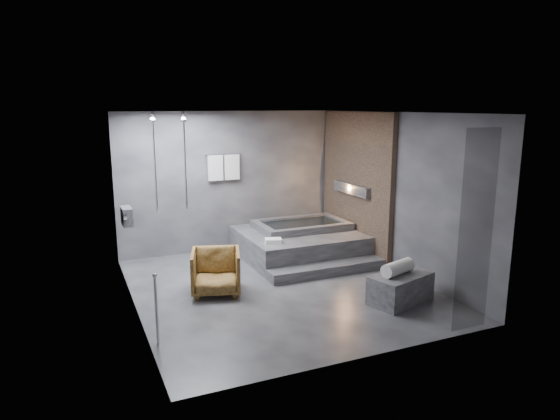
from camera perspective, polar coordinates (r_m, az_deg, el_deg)
name	(u,v)px	position (r m, az deg, el deg)	size (l,w,h in m)	color
room	(295,179)	(8.14, 1.75, 3.56)	(5.00, 5.04, 2.82)	#2B2B2D
tub_deck	(299,244)	(9.80, 2.16, -3.87)	(2.20, 2.00, 0.50)	#303032
tub_step	(328,269)	(8.84, 5.47, -6.76)	(2.20, 0.36, 0.18)	#303032
concrete_bench	(400,288)	(7.79, 13.59, -8.69)	(0.97, 0.53, 0.44)	#353538
driftwood_chair	(216,272)	(7.95, -7.33, -7.01)	(0.75, 0.77, 0.70)	#482F12
rolled_towel	(398,268)	(7.68, 13.31, -6.44)	(0.21, 0.21, 0.57)	white
deck_towel	(273,241)	(8.92, -0.77, -3.53)	(0.29, 0.21, 0.08)	white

